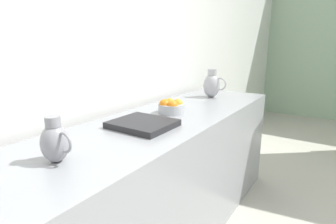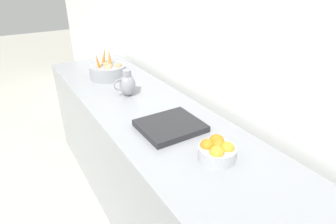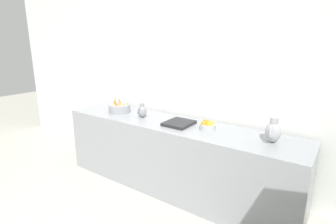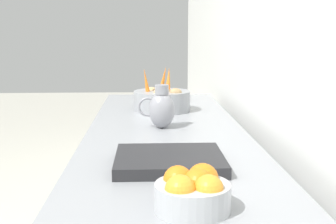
# 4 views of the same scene
# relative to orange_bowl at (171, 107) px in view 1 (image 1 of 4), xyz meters

# --- Properties ---
(tile_wall_left) EXTENTS (0.10, 8.65, 3.00)m
(tile_wall_left) POSITION_rel_orange_bowl_xyz_m (-0.42, 0.06, 0.58)
(tile_wall_left) COLOR white
(tile_wall_left) RESTS_ON ground_plane
(prep_counter) EXTENTS (0.68, 3.08, 0.87)m
(prep_counter) POSITION_rel_orange_bowl_xyz_m (0.03, -0.44, -0.48)
(prep_counter) COLOR gray
(prep_counter) RESTS_ON ground_plane
(orange_bowl) EXTENTS (0.18, 0.18, 0.10)m
(orange_bowl) POSITION_rel_orange_bowl_xyz_m (0.00, 0.00, 0.00)
(orange_bowl) COLOR #ADAFB5
(orange_bowl) RESTS_ON prep_counter
(metal_pitcher_tall) EXTENTS (0.21, 0.15, 0.25)m
(metal_pitcher_tall) POSITION_rel_orange_bowl_xyz_m (-0.01, 0.70, 0.07)
(metal_pitcher_tall) COLOR #A3A3A8
(metal_pitcher_tall) RESTS_ON prep_counter
(metal_pitcher_short) EXTENTS (0.16, 0.11, 0.19)m
(metal_pitcher_short) POSITION_rel_orange_bowl_xyz_m (0.05, -0.92, 0.04)
(metal_pitcher_short) COLOR gray
(metal_pitcher_short) RESTS_ON prep_counter
(counter_sink_basin) EXTENTS (0.34, 0.30, 0.04)m
(counter_sink_basin) POSITION_rel_orange_bowl_xyz_m (0.04, -0.36, -0.03)
(counter_sink_basin) COLOR #232326
(counter_sink_basin) RESTS_ON prep_counter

